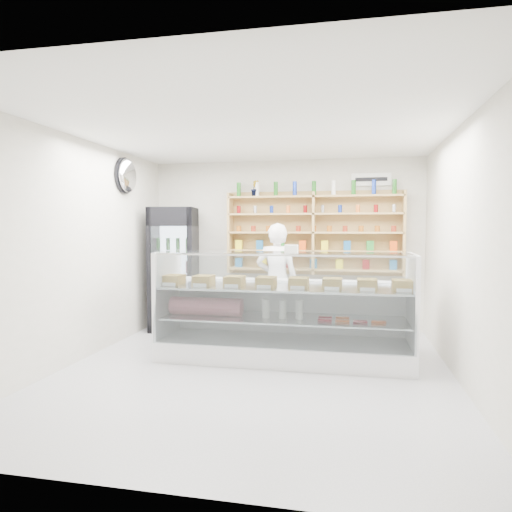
# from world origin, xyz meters

# --- Properties ---
(room) EXTENTS (5.00, 5.00, 5.00)m
(room) POSITION_xyz_m (0.00, 0.00, 1.40)
(room) COLOR #AEADB2
(room) RESTS_ON ground
(display_counter) EXTENTS (3.15, 0.94, 1.37)m
(display_counter) POSITION_xyz_m (0.26, 0.55, 0.37)
(display_counter) COLOR white
(display_counter) RESTS_ON floor
(shop_worker) EXTENTS (0.65, 0.43, 1.75)m
(shop_worker) POSITION_xyz_m (-0.00, 1.71, 0.87)
(shop_worker) COLOR white
(shop_worker) RESTS_ON floor
(drinks_cooler) EXTENTS (0.83, 0.81, 2.00)m
(drinks_cooler) POSITION_xyz_m (-1.76, 1.95, 1.01)
(drinks_cooler) COLOR black
(drinks_cooler) RESTS_ON floor
(wall_shelving) EXTENTS (2.84, 0.28, 1.33)m
(wall_shelving) POSITION_xyz_m (0.50, 2.34, 1.59)
(wall_shelving) COLOR #A7864F
(wall_shelving) RESTS_ON back_wall
(potted_plant) EXTENTS (0.15, 0.12, 0.26)m
(potted_plant) POSITION_xyz_m (-0.47, 2.34, 2.33)
(potted_plant) COLOR #1E6626
(potted_plant) RESTS_ON wall_shelving
(security_mirror) EXTENTS (0.15, 0.50, 0.50)m
(security_mirror) POSITION_xyz_m (-2.17, 1.20, 2.45)
(security_mirror) COLOR silver
(security_mirror) RESTS_ON left_wall
(wall_sign) EXTENTS (0.62, 0.03, 0.20)m
(wall_sign) POSITION_xyz_m (1.40, 2.47, 2.45)
(wall_sign) COLOR white
(wall_sign) RESTS_ON back_wall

